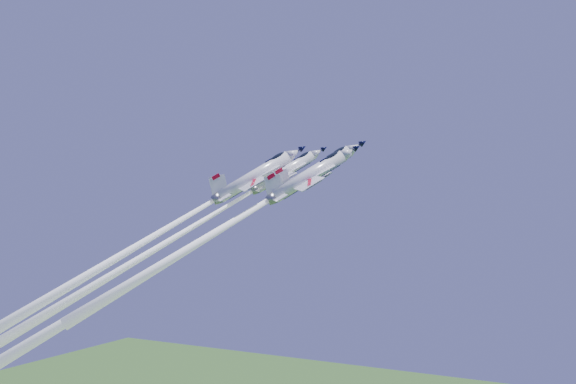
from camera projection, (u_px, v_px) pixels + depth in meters
The scene contains 4 objects.
jet_lead at pixel (190, 247), 92.14m from camera, with size 35.23×35.78×43.56m.
jet_left at pixel (181, 234), 98.08m from camera, with size 30.70×31.18×37.98m.
jet_right at pixel (228, 225), 87.85m from camera, with size 26.34×26.29×30.93m.
jet_slot at pixel (147, 240), 93.38m from camera, with size 32.09×32.38×38.91m.
Camera 1 is at (45.36, -85.77, 99.47)m, focal length 40.00 mm.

